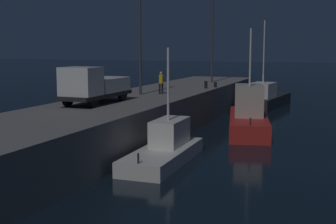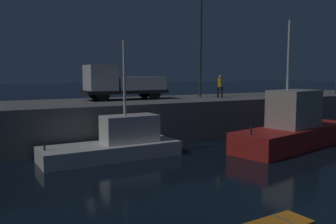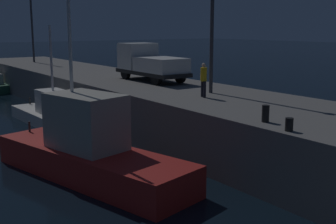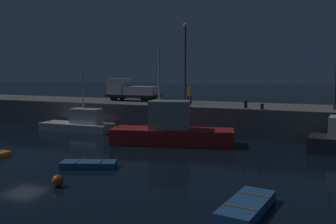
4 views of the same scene
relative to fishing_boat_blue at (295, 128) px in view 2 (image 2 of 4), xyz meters
name	(u,v)px [view 2 (image 2 of 4)]	position (x,y,z in m)	size (l,w,h in m)	color
ground_plane	(319,215)	(-7.66, -8.19, -1.17)	(320.00, 320.00, 0.00)	black
pier_quay	(133,119)	(-7.66, 7.59, 0.16)	(56.57, 7.16, 2.66)	slate
fishing_boat_blue	(295,128)	(0.00, 0.00, 0.00)	(10.24, 4.93, 7.62)	red
fishing_boat_orange	(117,144)	(-10.71, 2.39, -0.40)	(7.48, 2.71, 6.29)	silver
lamp_post_east	(201,36)	(-1.71, 8.10, 6.23)	(0.44, 0.44, 8.12)	#38383D
utility_truck	(121,83)	(-8.23, 8.37, 2.67)	(5.96, 2.22, 2.44)	black
dockworker	(220,85)	(-0.76, 6.78, 2.49)	(0.45, 0.40, 1.74)	black
bollard_west	(294,93)	(5.08, 4.90, 1.82)	(0.28, 0.28, 0.65)	black
bollard_central	(311,94)	(6.55, 4.46, 1.72)	(0.28, 0.28, 0.46)	black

